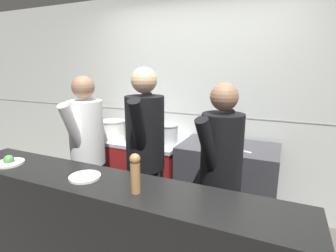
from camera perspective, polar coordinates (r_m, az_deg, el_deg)
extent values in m
cube|color=silver|center=(3.29, 5.79, 5.24)|extent=(8.00, 0.06, 2.60)
cube|color=gray|center=(3.29, 5.55, 2.59)|extent=(8.00, 0.00, 0.01)
cube|color=maroon|center=(3.41, -6.37, -9.94)|extent=(1.15, 0.70, 0.83)
cube|color=#B7BABF|center=(3.27, -6.56, -2.92)|extent=(1.17, 0.71, 0.04)
cube|color=#B7BABF|center=(3.13, -9.56, -10.98)|extent=(1.04, 0.03, 0.10)
cube|color=#38383D|center=(3.03, 12.67, -12.43)|extent=(1.02, 0.65, 0.91)
cube|color=black|center=(2.97, 10.95, -21.94)|extent=(1.00, 0.04, 0.10)
cube|color=black|center=(2.16, -12.74, -23.21)|extent=(2.70, 0.45, 0.95)
cylinder|color=beige|center=(3.45, -11.99, -0.32)|extent=(0.29, 0.29, 0.19)
cylinder|color=beige|center=(3.43, -12.06, 1.10)|extent=(0.31, 0.31, 0.01)
cylinder|color=#B7BABF|center=(3.19, -7.21, -0.77)|extent=(0.27, 0.27, 0.24)
cylinder|color=#B7BABF|center=(3.17, -7.27, 1.20)|extent=(0.29, 0.29, 0.01)
cylinder|color=#B7BABF|center=(3.03, -0.29, -1.60)|extent=(0.26, 0.26, 0.21)
cylinder|color=#B7BABF|center=(3.01, -0.29, 0.27)|extent=(0.27, 0.27, 0.01)
cube|color=#B7BABF|center=(2.72, 15.43, -5.15)|extent=(0.23, 0.10, 0.01)
cube|color=black|center=(2.79, 12.25, -4.37)|extent=(0.11, 0.05, 0.02)
cylinder|color=white|center=(2.53, -31.27, -6.91)|extent=(0.23, 0.23, 0.02)
sphere|color=#4C8C47|center=(2.52, -31.34, -6.28)|extent=(0.08, 0.08, 0.08)
cylinder|color=white|center=(2.01, -17.63, -10.51)|extent=(0.22, 0.22, 0.02)
cylinder|color=#AD7A47|center=(1.69, -7.08, -11.15)|extent=(0.06, 0.06, 0.20)
sphere|color=#AD7A47|center=(1.65, -7.20, -7.11)|extent=(0.07, 0.07, 0.07)
cube|color=black|center=(2.97, -16.38, -14.74)|extent=(0.31, 0.22, 0.77)
cylinder|color=white|center=(2.72, -17.33, -1.41)|extent=(0.38, 0.38, 0.64)
sphere|color=#8C664C|center=(2.65, -17.99, 8.07)|extent=(0.22, 0.22, 0.22)
cylinder|color=white|center=(2.86, -15.25, 0.98)|extent=(0.14, 0.33, 0.53)
cylinder|color=white|center=(2.54, -19.89, -0.83)|extent=(0.14, 0.33, 0.53)
cube|color=black|center=(2.67, -4.69, -17.08)|extent=(0.34, 0.27, 0.81)
cylinder|color=black|center=(2.39, -5.02, -1.50)|extent=(0.43, 0.43, 0.67)
sphere|color=#D8AD84|center=(2.31, -5.25, 9.91)|extent=(0.23, 0.23, 0.23)
cylinder|color=black|center=(2.56, -3.95, 1.35)|extent=(0.19, 0.35, 0.56)
cylinder|color=black|center=(2.17, -6.37, -0.84)|extent=(0.19, 0.35, 0.56)
cube|color=black|center=(2.42, 10.79, -21.43)|extent=(0.32, 0.25, 0.76)
cylinder|color=black|center=(2.11, 11.59, -5.73)|extent=(0.41, 0.41, 0.63)
sphere|color=#8C664C|center=(2.02, 12.16, 6.24)|extent=(0.21, 0.21, 0.21)
cylinder|color=black|center=(2.26, 14.06, -2.69)|extent=(0.18, 0.33, 0.52)
cylinder|color=black|center=(1.93, 8.88, -5.13)|extent=(0.18, 0.33, 0.52)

